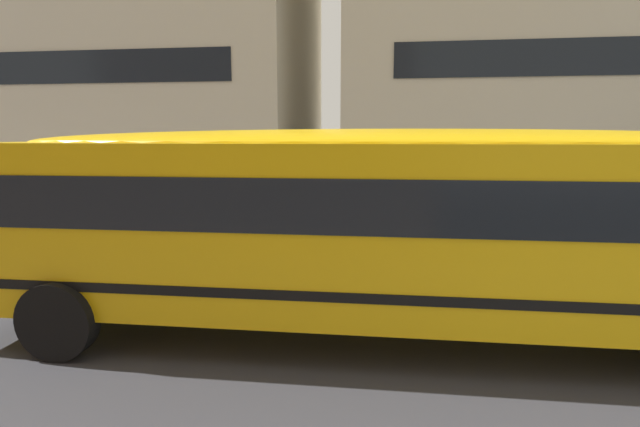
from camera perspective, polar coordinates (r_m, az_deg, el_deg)
ground_plane at (r=9.30m, az=-14.98°, el=-9.09°), size 400.00×400.00×0.00m
sidewalk_far at (r=15.90m, az=-4.93°, el=-1.43°), size 120.00×3.00×0.01m
lane_centreline at (r=9.29m, az=-14.98°, el=-9.07°), size 110.00×0.16×0.01m
school_bus at (r=6.98m, az=10.50°, el=-0.36°), size 12.91×3.06×2.88m
apartment_block_far_centre at (r=25.55m, az=29.91°, el=19.92°), size 20.97×13.31×16.50m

